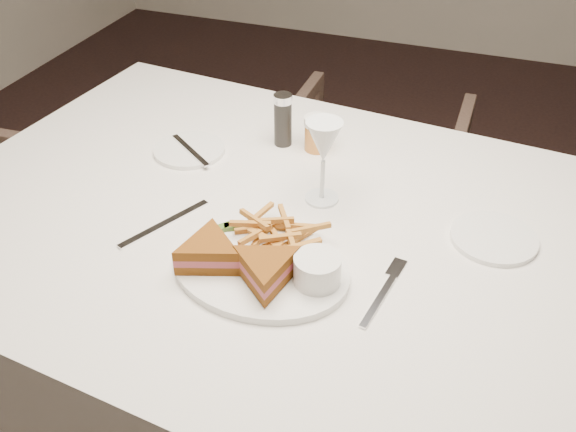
% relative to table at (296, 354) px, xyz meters
% --- Properties ---
extents(ground, '(5.00, 5.00, 0.00)m').
position_rel_table_xyz_m(ground, '(0.30, 0.39, -0.38)').
color(ground, black).
rests_on(ground, ground).
extents(table, '(1.58, 1.14, 0.75)m').
position_rel_table_xyz_m(table, '(0.00, 0.00, 0.00)').
color(table, silver).
rests_on(table, ground).
extents(chair_far, '(0.59, 0.55, 0.60)m').
position_rel_table_xyz_m(chair_far, '(-0.05, 0.89, -0.07)').
color(chair_far, '#4C392F').
rests_on(chair_far, ground).
extents(table_setting, '(0.84, 0.63, 0.18)m').
position_rel_table_xyz_m(table_setting, '(-0.01, -0.06, 0.41)').
color(table_setting, white).
rests_on(table_setting, table).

